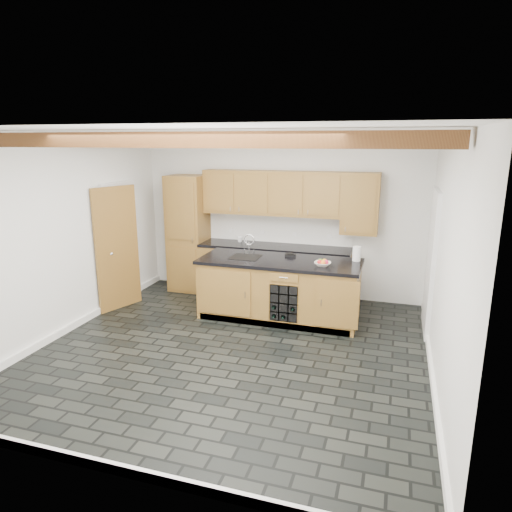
{
  "coord_description": "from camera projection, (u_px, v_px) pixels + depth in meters",
  "views": [
    {
      "loc": [
        1.95,
        -5.22,
        2.69
      ],
      "look_at": [
        0.08,
        0.8,
        1.09
      ],
      "focal_mm": 32.0,
      "sensor_mm": 36.0,
      "label": 1
    }
  ],
  "objects": [
    {
      "name": "ground",
      "position": [
        233.0,
        349.0,
        6.06
      ],
      "size": [
        5.0,
        5.0,
        0.0
      ],
      "primitive_type": "plane",
      "color": "black",
      "rests_on": "ground"
    },
    {
      "name": "room_shell",
      "position": [
        239.0,
        229.0,
        6.2
      ],
      "size": [
        5.01,
        5.0,
        5.0
      ],
      "color": "white",
      "rests_on": "ground"
    },
    {
      "name": "back_cabinetry",
      "position": [
        256.0,
        241.0,
        7.99
      ],
      "size": [
        3.65,
        0.62,
        2.2
      ],
      "color": "olive",
      "rests_on": "ground"
    },
    {
      "name": "island",
      "position": [
        279.0,
        289.0,
        7.04
      ],
      "size": [
        2.48,
        0.96,
        0.93
      ],
      "color": "olive",
      "rests_on": "ground"
    },
    {
      "name": "faucet",
      "position": [
        246.0,
        254.0,
        7.13
      ],
      "size": [
        0.45,
        0.4,
        0.34
      ],
      "color": "black",
      "rests_on": "island"
    },
    {
      "name": "kitchen_scale",
      "position": [
        290.0,
        255.0,
        7.14
      ],
      "size": [
        0.18,
        0.11,
        0.05
      ],
      "rotation": [
        0.0,
        0.0,
        0.11
      ],
      "color": "black",
      "rests_on": "island"
    },
    {
      "name": "fruit_bowl",
      "position": [
        323.0,
        264.0,
        6.6
      ],
      "size": [
        0.25,
        0.25,
        0.06
      ],
      "primitive_type": "imported",
      "rotation": [
        0.0,
        0.0,
        0.06
      ],
      "color": "white",
      "rests_on": "island"
    },
    {
      "name": "fruit_cluster",
      "position": [
        323.0,
        262.0,
        6.59
      ],
      "size": [
        0.16,
        0.17,
        0.07
      ],
      "color": "#C71A3E",
      "rests_on": "fruit_bowl"
    },
    {
      "name": "paper_towel",
      "position": [
        357.0,
        254.0,
        6.86
      ],
      "size": [
        0.12,
        0.12,
        0.22
      ],
      "primitive_type": "cylinder",
      "color": "white",
      "rests_on": "island"
    },
    {
      "name": "mug",
      "position": [
        240.0,
        239.0,
        8.16
      ],
      "size": [
        0.11,
        0.11,
        0.1
      ],
      "primitive_type": "imported",
      "rotation": [
        0.0,
        0.0,
        0.09
      ],
      "color": "white",
      "rests_on": "back_cabinetry"
    }
  ]
}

